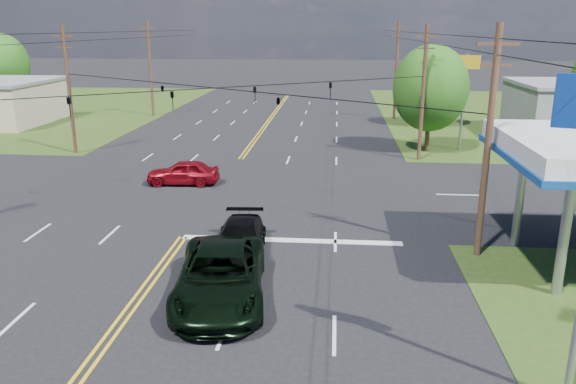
# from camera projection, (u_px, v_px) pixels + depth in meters

# --- Properties ---
(ground) EXTENTS (280.00, 280.00, 0.00)m
(ground) POSITION_uv_depth(u_px,v_px,m) (219.00, 189.00, 33.52)
(ground) COLOR black
(ground) RESTS_ON ground
(stop_bar) EXTENTS (10.00, 0.50, 0.02)m
(stop_bar) POSITION_uv_depth(u_px,v_px,m) (291.00, 241.00, 25.47)
(stop_bar) COLOR silver
(stop_bar) RESTS_ON ground
(pole_se) EXTENTS (1.60, 0.28, 9.50)m
(pole_se) POSITION_uv_depth(u_px,v_px,m) (488.00, 141.00, 22.47)
(pole_se) COLOR #3A2218
(pole_se) RESTS_ON ground
(pole_nw) EXTENTS (1.60, 0.28, 9.50)m
(pole_nw) POSITION_uv_depth(u_px,v_px,m) (69.00, 89.00, 41.80)
(pole_nw) COLOR #3A2218
(pole_nw) RESTS_ON ground
(pole_ne) EXTENTS (1.60, 0.28, 9.50)m
(pole_ne) POSITION_uv_depth(u_px,v_px,m) (423.00, 92.00, 39.67)
(pole_ne) COLOR #3A2218
(pole_ne) RESTS_ON ground
(pole_left_far) EXTENTS (1.60, 0.28, 10.00)m
(pole_left_far) POSITION_uv_depth(u_px,v_px,m) (150.00, 68.00, 59.89)
(pole_left_far) COLOR #3A2218
(pole_left_far) RESTS_ON ground
(pole_right_far) EXTENTS (1.60, 0.28, 10.00)m
(pole_right_far) POSITION_uv_depth(u_px,v_px,m) (396.00, 69.00, 57.76)
(pole_right_far) COLOR #3A2218
(pole_right_far) RESTS_ON ground
(span_wire_signals) EXTENTS (26.00, 18.00, 1.13)m
(span_wire_signals) POSITION_uv_depth(u_px,v_px,m) (215.00, 88.00, 31.83)
(span_wire_signals) COLOR black
(span_wire_signals) RESTS_ON ground
(power_lines) EXTENTS (26.04, 100.00, 0.64)m
(power_lines) POSITION_uv_depth(u_px,v_px,m) (205.00, 41.00, 29.18)
(power_lines) COLOR black
(power_lines) RESTS_ON ground
(tree_right_a) EXTENTS (5.70, 5.70, 8.18)m
(tree_right_a) POSITION_uv_depth(u_px,v_px,m) (431.00, 88.00, 42.47)
(tree_right_a) COLOR #3A2218
(tree_right_a) RESTS_ON ground
(tree_right_b) EXTENTS (4.94, 4.94, 7.09)m
(tree_right_b) POSITION_uv_depth(u_px,v_px,m) (437.00, 82.00, 53.92)
(tree_right_b) COLOR #3A2218
(tree_right_b) RESTS_ON ground
(tree_far_l) EXTENTS (6.08, 6.08, 8.72)m
(tree_far_l) POSITION_uv_depth(u_px,v_px,m) (2.00, 64.00, 65.25)
(tree_far_l) COLOR #3A2218
(tree_far_l) RESTS_ON ground
(pickup_dkgreen) EXTENTS (3.79, 6.89, 1.83)m
(pickup_dkgreen) POSITION_uv_depth(u_px,v_px,m) (221.00, 276.00, 19.73)
(pickup_dkgreen) COLOR black
(pickup_dkgreen) RESTS_ON ground
(suv_black) EXTENTS (2.34, 5.07, 1.44)m
(suv_black) POSITION_uv_depth(u_px,v_px,m) (240.00, 240.00, 23.56)
(suv_black) COLOR black
(suv_black) RESTS_ON ground
(sedan_red) EXTENTS (4.50, 2.04, 1.50)m
(sedan_red) POSITION_uv_depth(u_px,v_px,m) (183.00, 172.00, 34.46)
(sedan_red) COLOR maroon
(sedan_red) RESTS_ON ground
(polesign_ne) EXTENTS (2.03, 0.72, 7.37)m
(polesign_ne) POSITION_uv_depth(u_px,v_px,m) (465.00, 77.00, 42.76)
(polesign_ne) COLOR #A5A5AA
(polesign_ne) RESTS_ON ground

